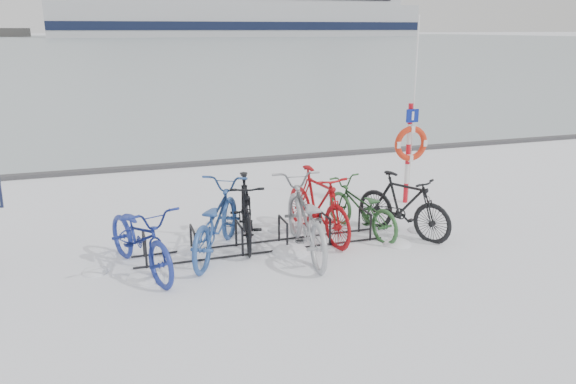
{
  "coord_description": "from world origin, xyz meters",
  "views": [
    {
      "loc": [
        -2.18,
        -8.05,
        3.37
      ],
      "look_at": [
        0.64,
        0.6,
        0.71
      ],
      "focal_mm": 35.0,
      "sensor_mm": 36.0,
      "label": 1
    }
  ],
  "objects": [
    {
      "name": "bike_6",
      "position": [
        2.45,
        -0.1,
        0.54
      ],
      "size": [
        1.31,
        1.83,
        1.09
      ],
      "primitive_type": "imported",
      "rotation": [
        0.0,
        0.0,
        0.5
      ],
      "color": "black",
      "rests_on": "ground"
    },
    {
      "name": "bike_1",
      "position": [
        -0.72,
        0.04,
        0.57
      ],
      "size": [
        1.67,
        2.26,
        1.13
      ],
      "primitive_type": "imported",
      "rotation": [
        0.0,
        0.0,
        2.65
      ],
      "color": "#2B5095",
      "rests_on": "ground"
    },
    {
      "name": "bike_3",
      "position": [
        0.6,
        -0.34,
        0.59
      ],
      "size": [
        0.99,
        2.32,
        1.18
      ],
      "primitive_type": "imported",
      "rotation": [
        0.0,
        0.0,
        3.05
      ],
      "color": "#9FA2A7",
      "rests_on": "ground"
    },
    {
      "name": "quay_edge",
      "position": [
        0.0,
        5.9,
        0.05
      ],
      "size": [
        400.0,
        0.25,
        0.1
      ],
      "primitive_type": "cube",
      "color": "#3F3F42",
      "rests_on": "ground"
    },
    {
      "name": "cruise_ferry",
      "position": [
        53.93,
        229.33,
        13.42
      ],
      "size": [
        149.93,
        28.25,
        49.26
      ],
      "color": "silver",
      "rests_on": "ground"
    },
    {
      "name": "bike_rack",
      "position": [
        0.0,
        0.0,
        0.18
      ],
      "size": [
        4.0,
        0.48,
        0.46
      ],
      "color": "black",
      "rests_on": "ground"
    },
    {
      "name": "ice_sheet",
      "position": [
        0.0,
        155.0,
        0.01
      ],
      "size": [
        400.0,
        298.0,
        0.02
      ],
      "primitive_type": "cube",
      "color": "#A9B9BF",
      "rests_on": "ground"
    },
    {
      "name": "bike_5",
      "position": [
        1.81,
        0.18,
        0.47
      ],
      "size": [
        1.05,
        1.9,
        0.94
      ],
      "primitive_type": "imported",
      "rotation": [
        0.0,
        0.0,
        3.39
      ],
      "color": "#2A582B",
      "rests_on": "ground"
    },
    {
      "name": "lifebuoy_station",
      "position": [
        3.41,
        1.41,
        1.21
      ],
      "size": [
        0.69,
        0.21,
        3.61
      ],
      "color": "red",
      "rests_on": "ground"
    },
    {
      "name": "bike_0",
      "position": [
        -1.86,
        -0.26,
        0.54
      ],
      "size": [
        1.36,
        2.17,
        1.07
      ],
      "primitive_type": "imported",
      "rotation": [
        0.0,
        0.0,
        0.35
      ],
      "color": "navy",
      "rests_on": "ground"
    },
    {
      "name": "ground",
      "position": [
        0.0,
        0.0,
        0.0
      ],
      "size": [
        900.0,
        900.0,
        0.0
      ],
      "primitive_type": "plane",
      "color": "white",
      "rests_on": "ground"
    },
    {
      "name": "bike_2",
      "position": [
        -0.16,
        0.37,
        0.56
      ],
      "size": [
        0.85,
        1.94,
        1.13
      ],
      "primitive_type": "imported",
      "rotation": [
        0.0,
        0.0,
        -0.17
      ],
      "color": "black",
      "rests_on": "ground"
    },
    {
      "name": "snow_drifts",
      "position": [
        0.08,
        -0.1,
        0.0
      ],
      "size": [
        5.74,
        1.81,
        0.2
      ],
      "color": "white",
      "rests_on": "ground"
    },
    {
      "name": "bike_4",
      "position": [
        1.04,
        0.24,
        0.59
      ],
      "size": [
        0.9,
        2.05,
        1.19
      ],
      "primitive_type": "imported",
      "rotation": [
        0.0,
        0.0,
        0.18
      ],
      "color": "#A60F13",
      "rests_on": "ground"
    }
  ]
}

